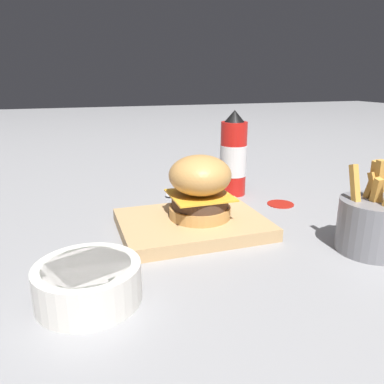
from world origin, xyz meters
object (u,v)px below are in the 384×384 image
(serving_board, at_px, (192,224))
(fries_basket, at_px, (373,224))
(spoon, at_px, (177,190))
(side_bowl, at_px, (88,282))
(burger, at_px, (200,186))
(ketchup_bottle, at_px, (233,157))

(serving_board, distance_m, fries_basket, 0.30)
(spoon, bearing_deg, serving_board, 29.75)
(serving_board, distance_m, side_bowl, 0.26)
(burger, height_order, fries_basket, fries_basket)
(side_bowl, distance_m, spoon, 0.46)
(fries_basket, distance_m, spoon, 0.45)
(burger, bearing_deg, ketchup_bottle, 50.46)
(burger, bearing_deg, spoon, 84.27)
(burger, xyz_separation_m, fries_basket, (0.23, -0.17, -0.03))
(fries_basket, height_order, side_bowl, fries_basket)
(serving_board, xyz_separation_m, burger, (0.02, 0.00, 0.07))
(burger, distance_m, side_bowl, 0.28)
(spoon, bearing_deg, side_bowl, 9.45)
(serving_board, distance_m, spoon, 0.23)
(fries_basket, xyz_separation_m, spoon, (-0.20, 0.40, -0.04))
(burger, relative_size, side_bowl, 0.87)
(serving_board, height_order, side_bowl, side_bowl)
(burger, distance_m, ketchup_bottle, 0.23)
(ketchup_bottle, xyz_separation_m, spoon, (-0.12, 0.05, -0.08))
(serving_board, xyz_separation_m, spoon, (0.04, 0.23, -0.01))
(ketchup_bottle, bearing_deg, serving_board, -131.98)
(burger, relative_size, fries_basket, 0.77)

